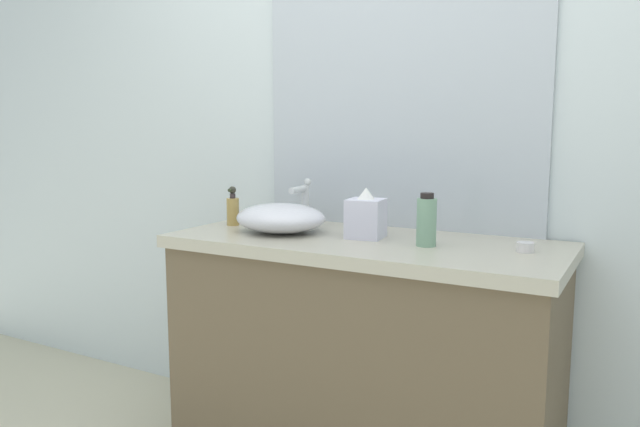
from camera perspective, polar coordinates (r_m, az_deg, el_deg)
The scene contains 9 objects.
bathroom_wall_rear at distance 2.41m, azimuth 7.72°, elevation 9.07°, with size 6.00×0.06×2.60m, color silver.
vanity_counter at distance 2.25m, azimuth 3.96°, elevation -13.24°, with size 1.36×0.59×0.87m.
wall_mirror_panel at distance 2.39m, azimuth 7.31°, elevation 14.33°, with size 1.11×0.01×1.30m, color #B2BCC6.
sink_basin at distance 2.26m, azimuth -3.66°, elevation -0.42°, with size 0.34×0.30×0.11m, color silver.
faucet at distance 2.39m, azimuth -1.53°, elevation 1.39°, with size 0.03×0.14×0.18m.
soap_dispenser at distance 2.44m, azimuth -8.09°, elevation 0.40°, with size 0.05×0.05×0.15m.
lotion_bottle at distance 2.02m, azimuth 9.85°, elevation -0.69°, with size 0.06×0.06×0.17m.
tissue_box at distance 2.14m, azimuth 4.28°, elevation -0.26°, with size 0.13×0.13×0.18m.
candle_jar at distance 2.01m, azimuth 18.51°, elevation -2.98°, with size 0.05×0.05×0.03m, color silver.
Camera 1 is at (0.88, -1.51, 1.26)m, focal length 34.49 mm.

